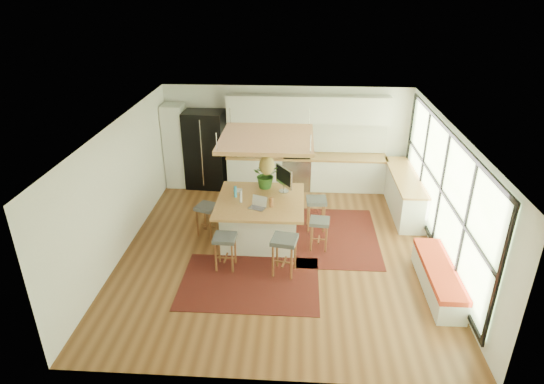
# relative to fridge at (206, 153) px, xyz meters

# --- Properties ---
(floor) EXTENTS (7.00, 7.00, 0.00)m
(floor) POSITION_rel_fridge_xyz_m (2.14, -3.20, -0.93)
(floor) COLOR brown
(floor) RESTS_ON ground
(ceiling) EXTENTS (7.00, 7.00, 0.00)m
(ceiling) POSITION_rel_fridge_xyz_m (2.14, -3.20, 1.78)
(ceiling) COLOR white
(ceiling) RESTS_ON ground
(wall_back) EXTENTS (6.50, 0.00, 6.50)m
(wall_back) POSITION_rel_fridge_xyz_m (2.14, 0.30, 0.42)
(wall_back) COLOR white
(wall_back) RESTS_ON ground
(wall_front) EXTENTS (6.50, 0.00, 6.50)m
(wall_front) POSITION_rel_fridge_xyz_m (2.14, -6.70, 0.42)
(wall_front) COLOR white
(wall_front) RESTS_ON ground
(wall_left) EXTENTS (0.00, 7.00, 7.00)m
(wall_left) POSITION_rel_fridge_xyz_m (-1.11, -3.20, 0.42)
(wall_left) COLOR white
(wall_left) RESTS_ON ground
(wall_right) EXTENTS (0.00, 7.00, 7.00)m
(wall_right) POSITION_rel_fridge_xyz_m (5.39, -3.20, 0.42)
(wall_right) COLOR white
(wall_right) RESTS_ON ground
(window_wall) EXTENTS (0.10, 6.20, 2.60)m
(window_wall) POSITION_rel_fridge_xyz_m (5.36, -3.20, 0.47)
(window_wall) COLOR black
(window_wall) RESTS_ON wall_right
(pantry) EXTENTS (0.55, 0.60, 2.25)m
(pantry) POSITION_rel_fridge_xyz_m (-0.81, -0.02, 0.20)
(pantry) COLOR silver
(pantry) RESTS_ON floor
(back_counter_base) EXTENTS (4.20, 0.60, 0.88)m
(back_counter_base) POSITION_rel_fridge_xyz_m (2.69, -0.02, -0.49)
(back_counter_base) COLOR silver
(back_counter_base) RESTS_ON floor
(back_counter_top) EXTENTS (4.24, 0.64, 0.05)m
(back_counter_top) POSITION_rel_fridge_xyz_m (2.69, -0.02, -0.03)
(back_counter_top) COLOR #A5703A
(back_counter_top) RESTS_ON back_counter_base
(backsplash) EXTENTS (4.20, 0.02, 0.80)m
(backsplash) POSITION_rel_fridge_xyz_m (2.69, 0.28, 0.43)
(backsplash) COLOR white
(backsplash) RESTS_ON wall_back
(upper_cabinets) EXTENTS (4.20, 0.34, 0.70)m
(upper_cabinets) POSITION_rel_fridge_xyz_m (2.69, 0.12, 1.22)
(upper_cabinets) COLOR silver
(upper_cabinets) RESTS_ON wall_back
(range) EXTENTS (0.76, 0.62, 1.00)m
(range) POSITION_rel_fridge_xyz_m (2.44, -0.02, -0.43)
(range) COLOR #A5A5AA
(range) RESTS_ON floor
(right_counter_base) EXTENTS (0.60, 2.50, 0.88)m
(right_counter_base) POSITION_rel_fridge_xyz_m (5.07, -1.20, -0.49)
(right_counter_base) COLOR silver
(right_counter_base) RESTS_ON floor
(right_counter_top) EXTENTS (0.64, 2.54, 0.05)m
(right_counter_top) POSITION_rel_fridge_xyz_m (5.07, -1.20, -0.03)
(right_counter_top) COLOR #A5703A
(right_counter_top) RESTS_ON right_counter_base
(window_bench) EXTENTS (0.52, 2.00, 0.50)m
(window_bench) POSITION_rel_fridge_xyz_m (5.09, -4.40, -0.68)
(window_bench) COLOR silver
(window_bench) RESTS_ON floor
(ceiling_panel) EXTENTS (1.86, 1.86, 0.80)m
(ceiling_panel) POSITION_rel_fridge_xyz_m (1.84, -2.80, 1.12)
(ceiling_panel) COLOR #A5703A
(ceiling_panel) RESTS_ON ceiling
(rug_near) EXTENTS (2.60, 1.80, 0.01)m
(rug_near) POSITION_rel_fridge_xyz_m (1.62, -4.42, -0.92)
(rug_near) COLOR black
(rug_near) RESTS_ON floor
(rug_right) EXTENTS (1.80, 2.60, 0.01)m
(rug_right) POSITION_rel_fridge_xyz_m (3.37, -2.60, -0.92)
(rug_right) COLOR black
(rug_right) RESTS_ON floor
(fridge) EXTENTS (1.09, 0.89, 2.09)m
(fridge) POSITION_rel_fridge_xyz_m (0.00, 0.00, 0.00)
(fridge) COLOR black
(fridge) RESTS_ON floor
(island) EXTENTS (1.85, 1.85, 0.93)m
(island) POSITION_rel_fridge_xyz_m (1.70, -2.75, -0.46)
(island) COLOR #A5703A
(island) RESTS_ON floor
(stool_near_left) EXTENTS (0.44, 0.44, 0.72)m
(stool_near_left) POSITION_rel_fridge_xyz_m (1.10, -3.94, -0.57)
(stool_near_left) COLOR #3F4346
(stool_near_left) RESTS_ON floor
(stool_near_right) EXTENTS (0.54, 0.54, 0.79)m
(stool_near_right) POSITION_rel_fridge_xyz_m (2.26, -4.05, -0.57)
(stool_near_right) COLOR #3F4346
(stool_near_right) RESTS_ON floor
(stool_right_front) EXTENTS (0.44, 0.44, 0.68)m
(stool_right_front) POSITION_rel_fridge_xyz_m (2.96, -3.10, -0.57)
(stool_right_front) COLOR #3F4346
(stool_right_front) RESTS_ON floor
(stool_right_back) EXTENTS (0.47, 0.47, 0.75)m
(stool_right_back) POSITION_rel_fridge_xyz_m (2.91, -2.25, -0.57)
(stool_right_back) COLOR #3F4346
(stool_right_back) RESTS_ON floor
(stool_left_side) EXTENTS (0.55, 0.55, 0.72)m
(stool_left_side) POSITION_rel_fridge_xyz_m (0.51, -2.67, -0.57)
(stool_left_side) COLOR #3F4346
(stool_left_side) RESTS_ON floor
(laptop) EXTENTS (0.44, 0.45, 0.25)m
(laptop) POSITION_rel_fridge_xyz_m (1.66, -3.14, 0.12)
(laptop) COLOR #A5A5AA
(laptop) RESTS_ON island
(monitor) EXTENTS (0.54, 0.65, 0.59)m
(monitor) POSITION_rel_fridge_xyz_m (2.18, -2.30, 0.26)
(monitor) COLOR #A5A5AA
(monitor) RESTS_ON island
(microwave) EXTENTS (0.50, 0.28, 0.33)m
(microwave) POSITION_rel_fridge_xyz_m (0.89, -0.05, 0.17)
(microwave) COLOR #A5A5AA
(microwave) RESTS_ON back_counter_top
(island_plant) EXTENTS (0.67, 0.72, 0.49)m
(island_plant) POSITION_rel_fridge_xyz_m (1.77, -2.10, 0.25)
(island_plant) COLOR #1E4C19
(island_plant) RESTS_ON island
(island_bowl) EXTENTS (0.21, 0.21, 0.05)m
(island_bowl) POSITION_rel_fridge_xyz_m (1.17, -2.39, 0.03)
(island_bowl) COLOR white
(island_bowl) RESTS_ON island
(island_bottle_0) EXTENTS (0.07, 0.07, 0.19)m
(island_bottle_0) POSITION_rel_fridge_xyz_m (1.15, -2.65, 0.10)
(island_bottle_0) COLOR #38A5E3
(island_bottle_0) RESTS_ON island
(island_bottle_1) EXTENTS (0.07, 0.07, 0.19)m
(island_bottle_1) POSITION_rel_fridge_xyz_m (1.30, -2.90, 0.10)
(island_bottle_1) COLOR #B8B9BF
(island_bottle_1) RESTS_ON island
(island_bottle_2) EXTENTS (0.07, 0.07, 0.19)m
(island_bottle_2) POSITION_rel_fridge_xyz_m (1.95, -3.05, 0.10)
(island_bottle_2) COLOR brown
(island_bottle_2) RESTS_ON island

